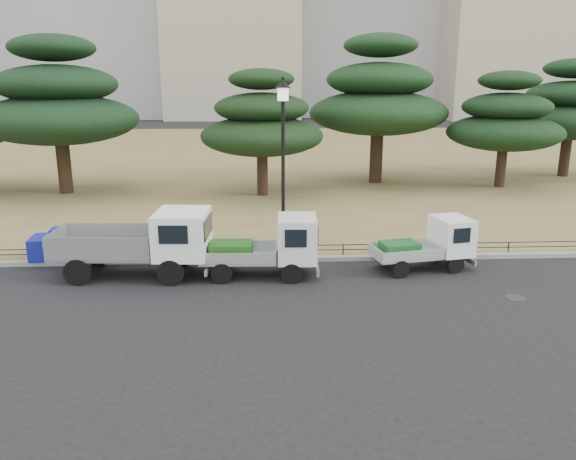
{
  "coord_description": "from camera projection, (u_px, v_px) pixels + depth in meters",
  "views": [
    {
      "loc": [
        -0.95,
        -16.17,
        6.12
      ],
      "look_at": [
        0.0,
        2.0,
        1.3
      ],
      "focal_mm": 35.0,
      "sensor_mm": 36.0,
      "label": 1
    }
  ],
  "objects": [
    {
      "name": "pine_center_right",
      "position": [
        379.0,
        98.0,
        33.11
      ],
      "size": [
        8.19,
        8.19,
        8.69
      ],
      "color": "black",
      "rests_on": "lawn"
    },
    {
      "name": "curb",
      "position": [
        287.0,
        259.0,
        19.72
      ],
      "size": [
        120.0,
        0.25,
        0.16
      ],
      "primitive_type": "cube",
      "color": "gray",
      "rests_on": "ground"
    },
    {
      "name": "pine_west_near",
      "position": [
        58.0,
        104.0,
        29.89
      ],
      "size": [
        8.39,
        8.39,
        8.39
      ],
      "color": "black",
      "rests_on": "lawn"
    },
    {
      "name": "tarp_pile",
      "position": [
        57.0,
        245.0,
        19.59
      ],
      "size": [
        1.74,
        1.35,
        1.09
      ],
      "rotation": [
        0.0,
        0.0,
        0.1
      ],
      "color": "#151DA8",
      "rests_on": "lawn"
    },
    {
      "name": "truck_large",
      "position": [
        142.0,
        240.0,
        17.99
      ],
      "size": [
        5.03,
        2.26,
        2.15
      ],
      "rotation": [
        0.0,
        0.0,
        -0.06
      ],
      "color": "black",
      "rests_on": "ground"
    },
    {
      "name": "pine_east_near",
      "position": [
        505.0,
        121.0,
        31.99
      ],
      "size": [
        6.52,
        6.52,
        6.59
      ],
      "color": "black",
      "rests_on": "lawn"
    },
    {
      "name": "street_lamp",
      "position": [
        283.0,
        140.0,
        18.94
      ],
      "size": [
        0.54,
        0.54,
        6.03
      ],
      "color": "black",
      "rests_on": "lawn"
    },
    {
      "name": "pipe_fence",
      "position": [
        287.0,
        248.0,
        19.77
      ],
      "size": [
        38.0,
        0.04,
        0.4
      ],
      "color": "black",
      "rests_on": "lawn"
    },
    {
      "name": "pine_center_left",
      "position": [
        262.0,
        123.0,
        29.59
      ],
      "size": [
        6.54,
        6.54,
        6.65
      ],
      "color": "black",
      "rests_on": "lawn"
    },
    {
      "name": "ground",
      "position": [
        291.0,
        287.0,
        17.23
      ],
      "size": [
        220.0,
        220.0,
        0.0
      ],
      "primitive_type": "plane",
      "color": "black"
    },
    {
      "name": "pine_east_far",
      "position": [
        571.0,
        109.0,
        35.65
      ],
      "size": [
        7.36,
        7.36,
        7.39
      ],
      "color": "black",
      "rests_on": "lawn"
    },
    {
      "name": "lawn",
      "position": [
        270.0,
        157.0,
        46.75
      ],
      "size": [
        120.0,
        56.0,
        0.15
      ],
      "primitive_type": "cube",
      "color": "olive",
      "rests_on": "ground"
    },
    {
      "name": "truck_kei_front",
      "position": [
        269.0,
        247.0,
        18.04
      ],
      "size": [
        3.77,
        1.76,
        1.96
      ],
      "rotation": [
        0.0,
        0.0,
        -0.04
      ],
      "color": "black",
      "rests_on": "ground"
    },
    {
      "name": "manhole",
      "position": [
        515.0,
        298.0,
        16.4
      ],
      "size": [
        0.6,
        0.6,
        0.01
      ],
      "primitive_type": "cylinder",
      "color": "#2D2D30",
      "rests_on": "ground"
    },
    {
      "name": "truck_kei_rear",
      "position": [
        429.0,
        244.0,
        18.76
      ],
      "size": [
        3.49,
        1.97,
        1.72
      ],
      "rotation": [
        0.0,
        0.0,
        0.19
      ],
      "color": "black",
      "rests_on": "ground"
    }
  ]
}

